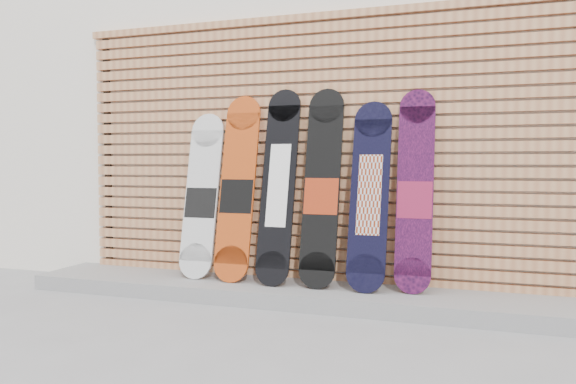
% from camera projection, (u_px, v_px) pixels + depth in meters
% --- Properties ---
extents(ground, '(80.00, 80.00, 0.00)m').
position_uv_depth(ground, '(295.00, 327.00, 3.70)').
color(ground, gray).
rests_on(ground, ground).
extents(building, '(12.00, 5.00, 3.60)m').
position_uv_depth(building, '(424.00, 103.00, 6.76)').
color(building, white).
rests_on(building, ground).
extents(concrete_step, '(4.60, 0.70, 0.12)m').
position_uv_depth(concrete_step, '(303.00, 293.00, 4.39)').
color(concrete_step, gray).
rests_on(concrete_step, ground).
extents(slat_wall, '(4.26, 0.08, 2.29)m').
position_uv_depth(slat_wall, '(314.00, 148.00, 4.61)').
color(slat_wall, '#BD7A4E').
rests_on(slat_wall, ground).
extents(snowboard_0, '(0.30, 0.33, 1.39)m').
position_uv_depth(snowboard_0, '(202.00, 196.00, 4.74)').
color(snowboard_0, silver).
rests_on(snowboard_0, concrete_step).
extents(snowboard_1, '(0.30, 0.36, 1.53)m').
position_uv_depth(snowboard_1, '(237.00, 188.00, 4.62)').
color(snowboard_1, '#BB4414').
rests_on(snowboard_1, concrete_step).
extents(snowboard_2, '(0.28, 0.39, 1.57)m').
position_uv_depth(snowboard_2, '(279.00, 185.00, 4.49)').
color(snowboard_2, black).
rests_on(snowboard_2, concrete_step).
extents(snowboard_3, '(0.29, 0.36, 1.56)m').
position_uv_depth(snowboard_3, '(322.00, 188.00, 4.38)').
color(snowboard_3, black).
rests_on(snowboard_3, concrete_step).
extents(snowboard_4, '(0.29, 0.38, 1.45)m').
position_uv_depth(snowboard_4, '(370.00, 195.00, 4.26)').
color(snowboard_4, black).
rests_on(snowboard_4, concrete_step).
extents(snowboard_5, '(0.27, 0.29, 1.53)m').
position_uv_depth(snowboard_5, '(415.00, 191.00, 4.19)').
color(snowboard_5, black).
rests_on(snowboard_5, concrete_step).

